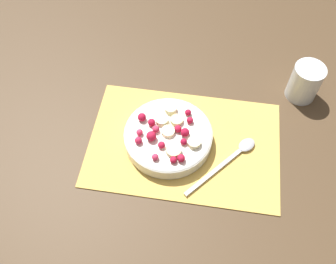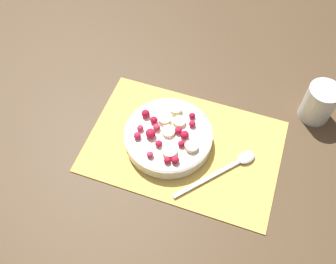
# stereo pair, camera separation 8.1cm
# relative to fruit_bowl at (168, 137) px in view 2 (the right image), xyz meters

# --- Properties ---
(ground_plane) EXTENTS (3.00, 3.00, 0.00)m
(ground_plane) POSITION_rel_fruit_bowl_xyz_m (-0.04, -0.00, -0.03)
(ground_plane) COLOR #4C3823
(placemat) EXTENTS (0.43, 0.28, 0.01)m
(placemat) POSITION_rel_fruit_bowl_xyz_m (-0.04, -0.00, -0.02)
(placemat) COLOR #E0B251
(placemat) RESTS_ON ground_plane
(fruit_bowl) EXTENTS (0.20, 0.20, 0.06)m
(fruit_bowl) POSITION_rel_fruit_bowl_xyz_m (0.00, 0.00, 0.00)
(fruit_bowl) COLOR silver
(fruit_bowl) RESTS_ON placemat
(spoon) EXTENTS (0.15, 0.17, 0.01)m
(spoon) POSITION_rel_fruit_bowl_xyz_m (-0.15, 0.01, -0.02)
(spoon) COLOR #B2B2B7
(spoon) RESTS_ON placemat
(drinking_glass) EXTENTS (0.07, 0.07, 0.09)m
(drinking_glass) POSITION_rel_fruit_bowl_xyz_m (-0.30, -0.19, 0.02)
(drinking_glass) COLOR white
(drinking_glass) RESTS_ON ground_plane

